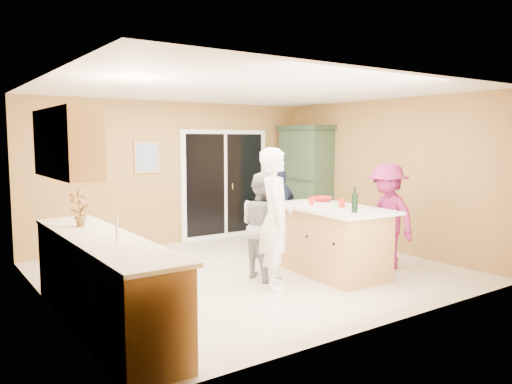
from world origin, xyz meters
TOP-DOWN VIEW (x-y plane):
  - floor at (0.00, 0.00)m, footprint 5.50×5.50m
  - ceiling at (0.00, 0.00)m, footprint 5.50×5.00m
  - wall_back at (0.00, 2.50)m, footprint 5.50×0.10m
  - wall_front at (0.00, -2.50)m, footprint 5.50×0.10m
  - wall_left at (-2.75, 0.00)m, footprint 0.10×5.00m
  - wall_right at (2.75, 0.00)m, footprint 0.10×5.00m
  - left_cabinet_run at (-2.45, -1.05)m, footprint 0.65×3.05m
  - upper_cabinets at (-2.58, -0.20)m, footprint 0.35×1.60m
  - sliding_door at (1.05, 2.46)m, footprint 1.90×0.07m
  - framed_picture at (-0.55, 2.48)m, footprint 0.46×0.04m
  - kitchen_island at (0.90, -0.70)m, footprint 1.12×1.90m
  - green_hutch at (2.49, 1.73)m, footprint 0.63×1.19m
  - woman_white at (-0.18, -0.81)m, footprint 0.73×0.79m
  - woman_grey at (-0.04, -0.33)m, footprint 0.57×0.72m
  - woman_navy at (0.76, 0.33)m, footprint 0.95×0.62m
  - woman_magenta at (1.76, -0.97)m, footprint 0.68×1.07m
  - serving_bowl at (1.20, -0.16)m, footprint 0.33×0.33m
  - tulip_vase at (-2.45, -0.17)m, footprint 0.26×0.22m
  - tumbler_near at (0.97, -0.84)m, footprint 0.09×0.09m
  - tumbler_far at (0.80, -0.37)m, footprint 0.08×0.08m
  - wine_bottle at (0.76, -1.29)m, footprint 0.08×0.08m
  - white_plate at (0.90, -0.22)m, footprint 0.20×0.20m

SIDE VIEW (x-z plane):
  - floor at x=0.00m, z-range 0.00..0.00m
  - kitchen_island at x=0.90m, z-range -0.03..0.94m
  - left_cabinet_run at x=-2.45m, z-range -0.16..1.08m
  - woman_grey at x=-0.04m, z-range 0.00..1.46m
  - woman_navy at x=0.76m, z-range 0.00..1.51m
  - woman_magenta at x=1.76m, z-range 0.00..1.56m
  - woman_white at x=-0.18m, z-range 0.00..1.81m
  - white_plate at x=0.90m, z-range 0.97..0.98m
  - serving_bowl at x=1.20m, z-range 0.97..1.04m
  - tumbler_far at x=0.80m, z-range 0.97..1.08m
  - tumbler_near at x=0.97m, z-range 0.97..1.09m
  - sliding_door at x=1.05m, z-range 0.00..2.10m
  - green_hutch at x=2.49m, z-range -0.03..2.16m
  - wine_bottle at x=0.76m, z-range 0.93..1.27m
  - tulip_vase at x=-2.45m, z-range 0.94..1.36m
  - wall_back at x=0.00m, z-range 0.00..2.60m
  - wall_front at x=0.00m, z-range 0.00..2.60m
  - wall_left at x=-2.75m, z-range 0.00..2.60m
  - wall_right at x=2.75m, z-range 0.00..2.60m
  - framed_picture at x=-0.55m, z-range 1.32..1.88m
  - upper_cabinets at x=-2.58m, z-range 1.50..2.25m
  - ceiling at x=0.00m, z-range 2.55..2.65m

